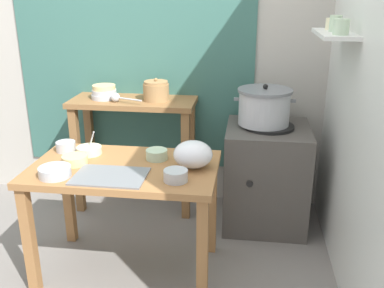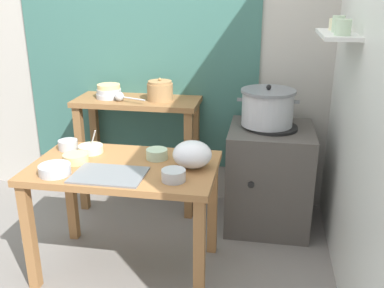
{
  "view_description": "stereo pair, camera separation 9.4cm",
  "coord_description": "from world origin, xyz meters",
  "px_view_note": "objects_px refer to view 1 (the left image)",
  "views": [
    {
      "loc": [
        0.77,
        -2.32,
        1.71
      ],
      "look_at": [
        0.44,
        0.12,
        0.82
      ],
      "focal_mm": 40.58,
      "sensor_mm": 36.0,
      "label": 1
    },
    {
      "loc": [
        0.86,
        -2.3,
        1.71
      ],
      "look_at": [
        0.44,
        0.12,
        0.82
      ],
      "focal_mm": 40.58,
      "sensor_mm": 36.0,
      "label": 2
    }
  ],
  "objects_px": {
    "clay_pot": "(156,91)",
    "prep_bowl_3": "(75,159)",
    "bowl_stack_enamel": "(104,92)",
    "plastic_bag": "(193,154)",
    "steamer_pot": "(264,107)",
    "prep_bowl_5": "(66,146)",
    "back_shelf_table": "(134,127)",
    "serving_tray": "(110,176)",
    "prep_bowl_0": "(176,175)",
    "prep_bowl_1": "(55,171)",
    "prep_bowl_2": "(157,154)",
    "prep_table": "(125,183)",
    "prep_bowl_4": "(89,150)",
    "ladle": "(116,97)",
    "stove_block": "(266,175)"
  },
  "relations": [
    {
      "from": "prep_table",
      "to": "prep_bowl_2",
      "type": "distance_m",
      "value": 0.26
    },
    {
      "from": "back_shelf_table",
      "to": "prep_bowl_5",
      "type": "relative_size",
      "value": 7.76
    },
    {
      "from": "bowl_stack_enamel",
      "to": "prep_bowl_3",
      "type": "relative_size",
      "value": 1.31
    },
    {
      "from": "plastic_bag",
      "to": "prep_bowl_5",
      "type": "bearing_deg",
      "value": 169.69
    },
    {
      "from": "clay_pot",
      "to": "prep_bowl_3",
      "type": "distance_m",
      "value": 0.96
    },
    {
      "from": "steamer_pot",
      "to": "prep_bowl_0",
      "type": "height_order",
      "value": "steamer_pot"
    },
    {
      "from": "prep_table",
      "to": "bowl_stack_enamel",
      "type": "bearing_deg",
      "value": 114.49
    },
    {
      "from": "back_shelf_table",
      "to": "bowl_stack_enamel",
      "type": "relative_size",
      "value": 4.82
    },
    {
      "from": "prep_bowl_1",
      "to": "prep_bowl_2",
      "type": "distance_m",
      "value": 0.6
    },
    {
      "from": "bowl_stack_enamel",
      "to": "steamer_pot",
      "type": "bearing_deg",
      "value": -5.3
    },
    {
      "from": "serving_tray",
      "to": "plastic_bag",
      "type": "bearing_deg",
      "value": 24.78
    },
    {
      "from": "back_shelf_table",
      "to": "ladle",
      "type": "xyz_separation_m",
      "value": [
        -0.1,
        -0.09,
        0.26
      ]
    },
    {
      "from": "steamer_pot",
      "to": "prep_bowl_4",
      "type": "bearing_deg",
      "value": -151.41
    },
    {
      "from": "bowl_stack_enamel",
      "to": "prep_bowl_5",
      "type": "bearing_deg",
      "value": -93.39
    },
    {
      "from": "plastic_bag",
      "to": "prep_bowl_4",
      "type": "relative_size",
      "value": 1.46
    },
    {
      "from": "prep_table",
      "to": "prep_bowl_4",
      "type": "xyz_separation_m",
      "value": [
        -0.27,
        0.16,
        0.14
      ]
    },
    {
      "from": "prep_bowl_0",
      "to": "prep_bowl_1",
      "type": "xyz_separation_m",
      "value": [
        -0.67,
        -0.03,
        -0.0
      ]
    },
    {
      "from": "serving_tray",
      "to": "ladle",
      "type": "bearing_deg",
      "value": 104.3
    },
    {
      "from": "steamer_pot",
      "to": "prep_bowl_4",
      "type": "distance_m",
      "value": 1.26
    },
    {
      "from": "stove_block",
      "to": "prep_bowl_4",
      "type": "bearing_deg",
      "value": -153.06
    },
    {
      "from": "plastic_bag",
      "to": "prep_bowl_2",
      "type": "distance_m",
      "value": 0.26
    },
    {
      "from": "steamer_pot",
      "to": "prep_bowl_5",
      "type": "height_order",
      "value": "steamer_pot"
    },
    {
      "from": "prep_bowl_2",
      "to": "prep_bowl_5",
      "type": "xyz_separation_m",
      "value": [
        -0.61,
        0.06,
        0.0
      ]
    },
    {
      "from": "stove_block",
      "to": "clay_pot",
      "type": "xyz_separation_m",
      "value": [
        -0.85,
        0.13,
        0.59
      ]
    },
    {
      "from": "serving_tray",
      "to": "prep_bowl_0",
      "type": "xyz_separation_m",
      "value": [
        0.37,
        -0.0,
        0.03
      ]
    },
    {
      "from": "clay_pot",
      "to": "plastic_bag",
      "type": "xyz_separation_m",
      "value": [
        0.39,
        -0.83,
        -0.17
      ]
    },
    {
      "from": "bowl_stack_enamel",
      "to": "prep_bowl_3",
      "type": "xyz_separation_m",
      "value": [
        0.1,
        -0.88,
        -0.2
      ]
    },
    {
      "from": "prep_bowl_2",
      "to": "stove_block",
      "type": "bearing_deg",
      "value": 41.31
    },
    {
      "from": "prep_bowl_1",
      "to": "prep_table",
      "type": "bearing_deg",
      "value": 31.25
    },
    {
      "from": "prep_bowl_2",
      "to": "prep_table",
      "type": "bearing_deg",
      "value": -143.72
    },
    {
      "from": "clay_pot",
      "to": "prep_bowl_1",
      "type": "relative_size",
      "value": 1.09
    },
    {
      "from": "prep_bowl_0",
      "to": "serving_tray",
      "type": "bearing_deg",
      "value": 179.84
    },
    {
      "from": "prep_table",
      "to": "prep_bowl_3",
      "type": "height_order",
      "value": "prep_bowl_3"
    },
    {
      "from": "prep_bowl_0",
      "to": "prep_bowl_1",
      "type": "height_order",
      "value": "prep_bowl_0"
    },
    {
      "from": "stove_block",
      "to": "clay_pot",
      "type": "bearing_deg",
      "value": 171.29
    },
    {
      "from": "back_shelf_table",
      "to": "steamer_pot",
      "type": "xyz_separation_m",
      "value": [
        0.99,
        -0.11,
        0.23
      ]
    },
    {
      "from": "stove_block",
      "to": "prep_bowl_0",
      "type": "bearing_deg",
      "value": -120.07
    },
    {
      "from": "prep_bowl_0",
      "to": "back_shelf_table",
      "type": "bearing_deg",
      "value": 116.22
    },
    {
      "from": "bowl_stack_enamel",
      "to": "plastic_bag",
      "type": "xyz_separation_m",
      "value": [
        0.8,
        -0.84,
        -0.15
      ]
    },
    {
      "from": "clay_pot",
      "to": "prep_bowl_2",
      "type": "relative_size",
      "value": 1.49
    },
    {
      "from": "prep_bowl_5",
      "to": "back_shelf_table",
      "type": "bearing_deg",
      "value": 68.71
    },
    {
      "from": "back_shelf_table",
      "to": "clay_pot",
      "type": "relative_size",
      "value": 4.92
    },
    {
      "from": "ladle",
      "to": "prep_bowl_2",
      "type": "height_order",
      "value": "ladle"
    },
    {
      "from": "clay_pot",
      "to": "bowl_stack_enamel",
      "type": "xyz_separation_m",
      "value": [
        -0.41,
        0.0,
        -0.02
      ]
    },
    {
      "from": "steamer_pot",
      "to": "prep_bowl_0",
      "type": "distance_m",
      "value": 1.06
    },
    {
      "from": "prep_bowl_0",
      "to": "prep_bowl_3",
      "type": "xyz_separation_m",
      "value": [
        -0.63,
        0.16,
        -0.01
      ]
    },
    {
      "from": "ladle",
      "to": "plastic_bag",
      "type": "distance_m",
      "value": 1.02
    },
    {
      "from": "back_shelf_table",
      "to": "prep_bowl_3",
      "type": "relative_size",
      "value": 6.31
    },
    {
      "from": "prep_table",
      "to": "clay_pot",
      "type": "relative_size",
      "value": 5.64
    },
    {
      "from": "plastic_bag",
      "to": "prep_bowl_0",
      "type": "relative_size",
      "value": 1.72
    }
  ]
}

